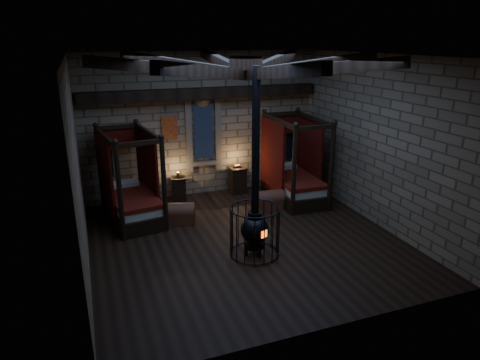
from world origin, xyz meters
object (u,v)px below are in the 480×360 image
object	(u,v)px
bed_right	(293,179)
trunk_left	(180,214)
trunk_right	(270,201)
stove	(255,227)
bed_left	(131,198)

from	to	relation	value
bed_right	trunk_left	bearing A→B (deg)	-167.92
bed_right	trunk_left	world-z (taller)	bed_right
bed_right	trunk_right	xyz separation A→B (m)	(-0.99, -0.55, -0.35)
bed_right	trunk_left	xyz separation A→B (m)	(-3.54, -0.62, -0.35)
stove	bed_left	bearing A→B (deg)	107.31
bed_right	trunk_right	size ratio (longest dim) A/B	3.12
trunk_right	stove	size ratio (longest dim) A/B	0.19
bed_left	trunk_left	bearing A→B (deg)	-41.24
bed_right	stove	distance (m)	3.73
bed_left	trunk_right	xyz separation A→B (m)	(3.67, -0.65, -0.33)
stove	bed_right	bearing A→B (deg)	30.11
bed_left	trunk_left	distance (m)	1.37
bed_right	stove	size ratio (longest dim) A/B	0.60
trunk_right	stove	distance (m)	2.73
trunk_left	trunk_right	world-z (taller)	trunk_left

